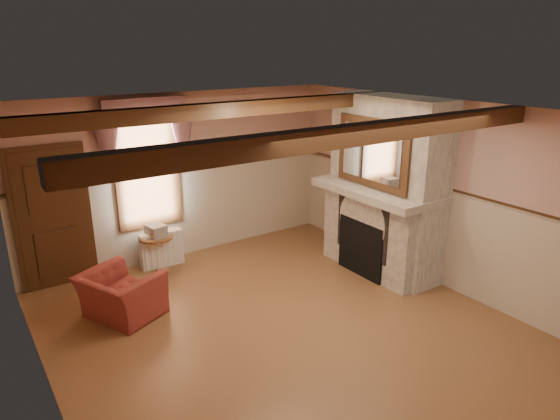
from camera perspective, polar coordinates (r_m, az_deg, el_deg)
floor at (r=6.72m, az=0.20°, el=-13.20°), size 5.50×6.00×0.01m
ceiling at (r=5.77m, az=0.24°, el=11.23°), size 5.50×6.00×0.01m
wall_back at (r=8.63m, az=-11.17°, el=3.82°), size 5.50×0.02×2.80m
wall_front at (r=4.24m, az=24.59°, el=-13.44°), size 5.50×0.02×2.80m
wall_left at (r=5.19m, az=-25.91°, el=-7.67°), size 0.02×6.00×2.80m
wall_right at (r=7.92m, az=16.86°, el=2.05°), size 0.02×6.00×2.80m
wainscot at (r=6.36m, az=0.21°, el=-7.43°), size 5.50×6.00×1.50m
chair_rail at (r=6.07m, az=0.22°, el=-1.04°), size 5.50×6.00×0.08m
firebox at (r=8.07m, az=9.56°, el=-4.23°), size 0.20×0.95×0.90m
armchair at (r=7.13m, az=-17.70°, el=-9.25°), size 1.18×1.24×0.63m
side_table at (r=8.50m, az=-13.91°, el=-4.63°), size 0.64×0.64×0.55m
book_stack at (r=8.34m, az=-14.00°, el=-2.32°), size 0.31×0.36×0.20m
radiator at (r=8.52m, az=-13.38°, el=-4.36°), size 0.71×0.20×0.60m
bowl at (r=7.80m, az=12.09°, el=2.67°), size 0.32×0.32×0.08m
mantel_clock at (r=8.37m, az=7.99°, el=4.38°), size 0.14×0.24×0.20m
oil_lamp at (r=8.24m, az=8.74°, el=4.42°), size 0.11×0.11×0.28m
candle_red at (r=7.42m, az=15.30°, el=1.94°), size 0.06×0.06×0.16m
jar_yellow at (r=7.74m, az=12.59°, el=2.66°), size 0.06×0.06×0.12m
fireplace at (r=8.06m, az=12.11°, el=2.72°), size 0.85×2.00×2.80m
mantel at (r=7.94m, az=11.18°, el=2.25°), size 1.05×2.05×0.12m
overmantel_mirror at (r=7.67m, az=10.48°, el=6.42°), size 0.06×1.44×1.04m
door at (r=8.12m, az=-24.51°, el=-1.03°), size 1.10×0.10×2.10m
window at (r=8.34m, az=-14.97°, el=4.80°), size 1.06×0.08×2.02m
window_drapes at (r=8.14m, az=-15.10°, el=8.79°), size 1.30×0.14×1.40m
ceiling_beam_front at (r=4.85m, az=8.38°, el=8.49°), size 5.50×0.18×0.20m
ceiling_beam_back at (r=6.80m, az=-5.63°, el=11.38°), size 5.50×0.18×0.20m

